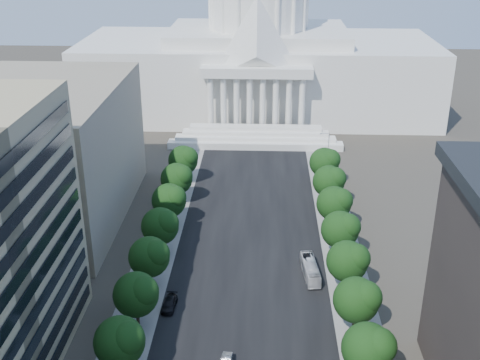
# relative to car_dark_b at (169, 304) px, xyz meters

# --- Properties ---
(road_asphalt) EXTENTS (30.00, 260.00, 0.01)m
(road_asphalt) POSITION_rel_car_dark_b_xyz_m (13.50, 24.83, -0.80)
(road_asphalt) COLOR black
(road_asphalt) RESTS_ON ground
(sidewalk_left) EXTENTS (8.00, 260.00, 0.02)m
(sidewalk_left) POSITION_rel_car_dark_b_xyz_m (-5.50, 24.83, -0.80)
(sidewalk_left) COLOR gray
(sidewalk_left) RESTS_ON ground
(sidewalk_right) EXTENTS (8.00, 260.00, 0.02)m
(sidewalk_right) POSITION_rel_car_dark_b_xyz_m (32.50, 24.83, -0.80)
(sidewalk_right) COLOR gray
(sidewalk_right) RESTS_ON ground
(capitol) EXTENTS (120.00, 56.00, 73.00)m
(capitol) POSITION_rel_car_dark_b_xyz_m (13.50, 119.72, 19.21)
(capitol) COLOR white
(capitol) RESTS_ON ground
(office_block_left_far) EXTENTS (38.00, 52.00, 30.00)m
(office_block_left_far) POSITION_rel_car_dark_b_xyz_m (-34.50, 34.83, 14.20)
(office_block_left_far) COLOR gray
(office_block_left_far) RESTS_ON ground
(tree_l_d) EXTENTS (7.79, 7.60, 9.97)m
(tree_l_d) POSITION_rel_car_dark_b_xyz_m (-4.16, -17.36, 5.65)
(tree_l_d) COLOR #33261C
(tree_l_d) RESTS_ON ground
(tree_l_e) EXTENTS (7.79, 7.60, 9.97)m
(tree_l_e) POSITION_rel_car_dark_b_xyz_m (-4.16, -5.36, 5.65)
(tree_l_e) COLOR #33261C
(tree_l_e) RESTS_ON ground
(tree_l_f) EXTENTS (7.79, 7.60, 9.97)m
(tree_l_f) POSITION_rel_car_dark_b_xyz_m (-4.16, 6.64, 5.65)
(tree_l_f) COLOR #33261C
(tree_l_f) RESTS_ON ground
(tree_l_g) EXTENTS (7.79, 7.60, 9.97)m
(tree_l_g) POSITION_rel_car_dark_b_xyz_m (-4.16, 18.64, 5.65)
(tree_l_g) COLOR #33261C
(tree_l_g) RESTS_ON ground
(tree_l_h) EXTENTS (7.79, 7.60, 9.97)m
(tree_l_h) POSITION_rel_car_dark_b_xyz_m (-4.16, 30.64, 5.65)
(tree_l_h) COLOR #33261C
(tree_l_h) RESTS_ON ground
(tree_l_i) EXTENTS (7.79, 7.60, 9.97)m
(tree_l_i) POSITION_rel_car_dark_b_xyz_m (-4.16, 42.64, 5.65)
(tree_l_i) COLOR #33261C
(tree_l_i) RESTS_ON ground
(tree_l_j) EXTENTS (7.79, 7.60, 9.97)m
(tree_l_j) POSITION_rel_car_dark_b_xyz_m (-4.16, 54.64, 5.65)
(tree_l_j) COLOR #33261C
(tree_l_j) RESTS_ON ground
(tree_r_d) EXTENTS (7.79, 7.60, 9.97)m
(tree_r_d) POSITION_rel_car_dark_b_xyz_m (31.84, -17.36, 5.65)
(tree_r_d) COLOR #33261C
(tree_r_d) RESTS_ON ground
(tree_r_e) EXTENTS (7.79, 7.60, 9.97)m
(tree_r_e) POSITION_rel_car_dark_b_xyz_m (31.84, -5.36, 5.65)
(tree_r_e) COLOR #33261C
(tree_r_e) RESTS_ON ground
(tree_r_f) EXTENTS (7.79, 7.60, 9.97)m
(tree_r_f) POSITION_rel_car_dark_b_xyz_m (31.84, 6.64, 5.65)
(tree_r_f) COLOR #33261C
(tree_r_f) RESTS_ON ground
(tree_r_g) EXTENTS (7.79, 7.60, 9.97)m
(tree_r_g) POSITION_rel_car_dark_b_xyz_m (31.84, 18.64, 5.65)
(tree_r_g) COLOR #33261C
(tree_r_g) RESTS_ON ground
(tree_r_h) EXTENTS (7.79, 7.60, 9.97)m
(tree_r_h) POSITION_rel_car_dark_b_xyz_m (31.84, 30.64, 5.65)
(tree_r_h) COLOR #33261C
(tree_r_h) RESTS_ON ground
(tree_r_i) EXTENTS (7.79, 7.60, 9.97)m
(tree_r_i) POSITION_rel_car_dark_b_xyz_m (31.84, 42.64, 5.65)
(tree_r_i) COLOR #33261C
(tree_r_i) RESTS_ON ground
(tree_r_j) EXTENTS (7.79, 7.60, 9.97)m
(tree_r_j) POSITION_rel_car_dark_b_xyz_m (31.84, 54.64, 5.65)
(tree_r_j) COLOR #33261C
(tree_r_j) RESTS_ON ground
(streetlight_c) EXTENTS (2.61, 0.44, 9.00)m
(streetlight_c) POSITION_rel_car_dark_b_xyz_m (33.40, -5.17, 5.02)
(streetlight_c) COLOR gray
(streetlight_c) RESTS_ON ground
(streetlight_d) EXTENTS (2.61, 0.44, 9.00)m
(streetlight_d) POSITION_rel_car_dark_b_xyz_m (33.40, 19.83, 5.02)
(streetlight_d) COLOR gray
(streetlight_d) RESTS_ON ground
(streetlight_e) EXTENTS (2.61, 0.44, 9.00)m
(streetlight_e) POSITION_rel_car_dark_b_xyz_m (33.40, 44.83, 5.02)
(streetlight_e) COLOR gray
(streetlight_e) RESTS_ON ground
(streetlight_f) EXTENTS (2.61, 0.44, 9.00)m
(streetlight_f) POSITION_rel_car_dark_b_xyz_m (33.40, 69.83, 5.02)
(streetlight_f) COLOR gray
(streetlight_f) RESTS_ON ground
(car_dark_b) EXTENTS (2.61, 5.67, 1.61)m
(car_dark_b) POSITION_rel_car_dark_b_xyz_m (0.00, 0.00, 0.00)
(car_dark_b) COLOR black
(car_dark_b) RESTS_ON ground
(city_bus) EXTENTS (3.47, 10.56, 2.89)m
(city_bus) POSITION_rel_car_dark_b_xyz_m (25.36, 11.41, 0.64)
(city_bus) COLOR silver
(city_bus) RESTS_ON ground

